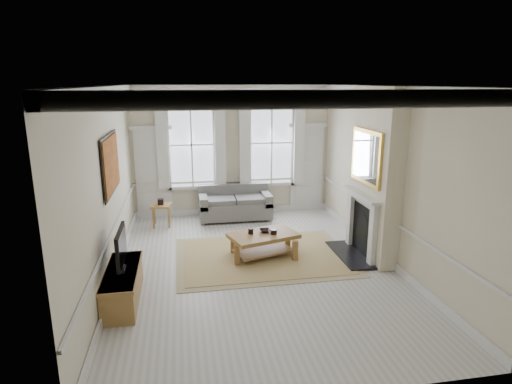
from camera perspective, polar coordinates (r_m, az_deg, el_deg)
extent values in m
plane|color=#B7B5AD|center=(8.37, -0.05, -9.97)|extent=(7.20, 7.20, 0.00)
plane|color=white|center=(7.62, -0.06, 14.01)|extent=(7.20, 7.20, 0.00)
plane|color=beige|center=(11.32, -3.23, 5.49)|extent=(5.20, 0.00, 5.20)
plane|color=beige|center=(7.81, -19.19, 0.62)|extent=(0.00, 7.20, 7.20)
plane|color=beige|center=(8.65, 17.19, 2.06)|extent=(0.00, 7.20, 7.20)
cube|color=silver|center=(11.32, -13.52, 2.28)|extent=(0.90, 0.08, 2.30)
cube|color=silver|center=(11.79, 6.79, 3.06)|extent=(0.90, 0.08, 2.30)
cube|color=#C06C20|center=(8.03, -18.79, 3.57)|extent=(0.05, 1.66, 1.06)
cube|color=beige|center=(8.74, 15.58, 2.31)|extent=(0.35, 1.70, 3.38)
cube|color=black|center=(9.06, 12.41, -8.17)|extent=(0.55, 1.50, 0.05)
cube|color=silver|center=(8.48, 15.27, -5.97)|extent=(0.10, 0.18, 1.15)
cube|color=silver|center=(9.42, 12.46, -3.72)|extent=(0.10, 0.18, 1.15)
cube|color=silver|center=(8.72, 13.77, -0.31)|extent=(0.20, 1.45, 0.06)
cube|color=black|center=(8.97, 14.04, -4.92)|extent=(0.02, 0.92, 1.00)
cube|color=gold|center=(8.59, 14.43, 4.55)|extent=(0.06, 1.26, 1.06)
cube|color=#595957|center=(11.10, -2.80, -2.27)|extent=(1.84, 0.89, 0.42)
cube|color=#595957|center=(11.34, -3.04, 0.01)|extent=(1.84, 0.20, 0.44)
cube|color=#595957|center=(10.97, -7.06, -1.22)|extent=(0.20, 0.89, 0.30)
cube|color=#595957|center=(11.16, 1.35, -0.84)|extent=(0.20, 0.89, 0.30)
cylinder|color=brown|center=(10.80, -6.78, -4.12)|extent=(0.06, 0.06, 0.08)
cylinder|color=brown|center=(11.60, 0.92, -2.69)|extent=(0.06, 0.06, 0.08)
cube|color=brown|center=(10.74, -12.56, -1.79)|extent=(0.51, 0.51, 0.06)
cube|color=brown|center=(10.67, -13.46, -3.50)|extent=(0.05, 0.05, 0.49)
cube|color=brown|center=(10.65, -11.58, -3.42)|extent=(0.05, 0.05, 0.49)
cube|color=brown|center=(11.00, -13.36, -2.95)|extent=(0.05, 0.05, 0.49)
cube|color=brown|center=(10.98, -11.54, -2.87)|extent=(0.05, 0.05, 0.49)
cube|color=tan|center=(8.82, 0.98, -8.56)|extent=(3.50, 2.60, 0.02)
cube|color=brown|center=(8.65, 0.99, -5.84)|extent=(1.50, 1.13, 0.08)
cube|color=brown|center=(8.40, -2.46, -8.33)|extent=(0.10, 0.10, 0.42)
cube|color=brown|center=(8.60, 5.08, -7.80)|extent=(0.10, 0.10, 0.42)
cube|color=brown|center=(8.93, -2.96, -6.92)|extent=(0.10, 0.10, 0.42)
cube|color=brown|center=(9.12, 4.14, -6.46)|extent=(0.10, 0.10, 0.42)
cylinder|color=black|center=(8.63, -0.71, -5.23)|extent=(0.11, 0.11, 0.11)
cylinder|color=black|center=(8.62, 2.37, -5.32)|extent=(0.13, 0.13, 0.10)
imported|color=black|center=(8.73, 1.19, -5.17)|extent=(0.23, 0.23, 0.06)
cube|color=brown|center=(7.37, -17.33, -11.85)|extent=(0.49, 1.54, 0.55)
cube|color=black|center=(7.25, -17.34, -9.78)|extent=(0.08, 0.30, 0.03)
cube|color=black|center=(7.10, -17.58, -6.91)|extent=(0.05, 0.90, 0.55)
cube|color=black|center=(7.10, -17.34, -6.90)|extent=(0.01, 0.83, 0.50)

